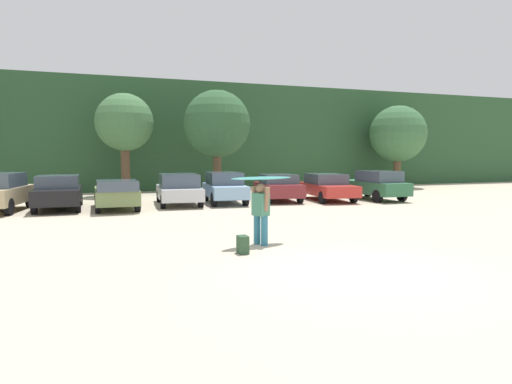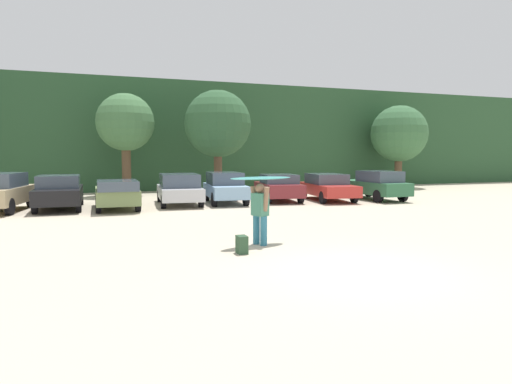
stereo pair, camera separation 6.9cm
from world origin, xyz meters
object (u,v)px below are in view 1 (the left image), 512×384
Objects in this scene: parked_car_silver at (179,188)px; parked_car_sky_blue at (225,187)px; parked_car_olive_green at (116,193)px; parked_car_black at (59,192)px; parked_car_maroon at (278,187)px; person_adult at (261,210)px; backpack_dropped at (243,245)px; parked_car_forest_green at (374,185)px; parked_car_red at (327,186)px; surfboard_teal at (262,178)px.

parked_car_sky_blue is at bearing -88.91° from parked_car_silver.
parked_car_sky_blue is (5.31, 0.92, 0.10)m from parked_car_olive_green.
parked_car_black is 1.11× the size of parked_car_maroon.
person_adult reaches higher than backpack_dropped.
parked_car_sky_blue is at bearing 82.01° from parked_car_forest_green.
parked_car_sky_blue is (2.32, -0.11, 0.03)m from parked_car_silver.
parked_car_forest_green is (8.29, -0.95, -0.01)m from parked_car_sky_blue.
parked_car_maroon is at bearing 87.10° from parked_car_red.
parked_car_sky_blue is 0.99× the size of parked_car_maroon.
parked_car_sky_blue is at bearing -124.27° from person_adult.
parked_car_sky_blue is at bearing -112.74° from surfboard_teal.
parked_car_black is 2.29× the size of surfboard_teal.
parked_car_black is 5.45m from parked_car_silver.
surfboard_teal is at bearing 174.99° from parked_car_sky_blue.
parked_car_red is at bearing -92.40° from parked_car_black.
surfboard_teal is at bearing -160.42° from parked_car_olive_green.
parked_car_silver is at bearing -111.76° from person_adult.
parked_car_black is at bearing 94.85° from parked_car_red.
surfboard_teal reaches higher than backpack_dropped.
parked_car_olive_green is 0.89× the size of parked_car_red.
parked_car_sky_blue is 5.67m from parked_car_red.
parked_car_forest_green is at bearing -95.50° from parked_car_red.
parked_car_silver reaches higher than backpack_dropped.
parked_car_forest_green reaches higher than parked_car_black.
parked_car_black reaches higher than parked_car_maroon.
parked_car_forest_green is 10.36× the size of backpack_dropped.
parked_car_silver is at bearing 82.84° from parked_car_forest_green.
parked_car_maroon is 11.58m from surfboard_teal.
surfboard_teal is 2.08m from backpack_dropped.
parked_car_maroon is at bearing -86.38° from parked_car_silver.
parked_car_sky_blue is (7.77, -0.11, 0.03)m from parked_car_black.
parked_car_sky_blue is at bearing -91.16° from parked_car_black.
person_adult reaches higher than parked_car_forest_green.
parked_car_silver is 11.52m from backpack_dropped.
parked_car_maroon is 5.42m from parked_car_forest_green.
parked_car_forest_green is at bearing -91.60° from parked_car_sky_blue.
parked_car_forest_green is at bearing -91.88° from parked_car_silver.
parked_car_sky_blue reaches higher than parked_car_silver.
parked_car_red is at bearing -150.70° from person_adult.
parked_car_black is at bearing 93.85° from parked_car_silver.
parked_car_silver is 2.29× the size of surfboard_teal.
parked_car_sky_blue is at bearing 99.62° from parked_car_maroon.
person_adult is (-1.90, -10.51, 0.11)m from parked_car_sky_blue.
backpack_dropped is at bearing 149.70° from parked_car_red.
parked_car_forest_green reaches higher than parked_car_maroon.
parked_car_forest_green reaches higher than parked_car_olive_green.
person_adult is at bearing -161.07° from parked_car_olive_green.
person_adult is 1.39m from backpack_dropped.
person_adult is (3.41, -9.59, 0.21)m from parked_car_olive_green.
parked_car_silver is at bearing -71.64° from parked_car_olive_green.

